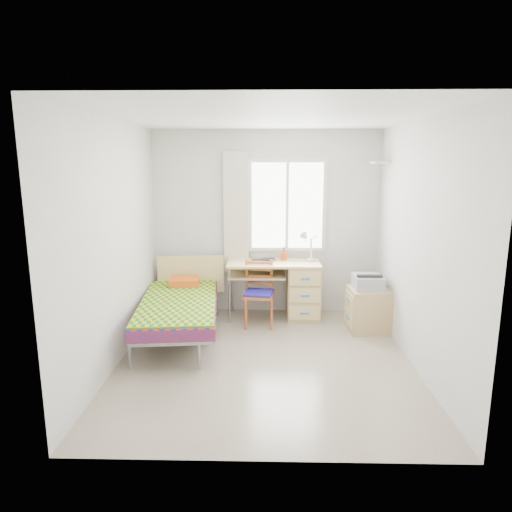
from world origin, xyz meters
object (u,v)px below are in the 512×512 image
(printer, at_px, (368,281))
(desk, at_px, (298,288))
(chair, at_px, (259,289))
(bed, at_px, (180,305))
(cabinet, at_px, (368,310))

(printer, bearing_deg, desk, 152.97)
(desk, distance_m, chair, 0.61)
(bed, bearing_deg, printer, 1.36)
(bed, relative_size, desk, 1.60)
(bed, relative_size, chair, 2.35)
(bed, relative_size, cabinet, 3.68)
(desk, height_order, cabinet, desk)
(desk, distance_m, printer, 0.99)
(cabinet, xyz_separation_m, printer, (-0.02, 0.04, 0.37))
(cabinet, bearing_deg, desk, 147.91)
(bed, xyz_separation_m, cabinet, (2.40, 0.26, -0.13))
(bed, distance_m, cabinet, 2.42)
(desk, height_order, printer, desk)
(bed, xyz_separation_m, chair, (0.99, 0.45, 0.08))
(desk, relative_size, printer, 3.12)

